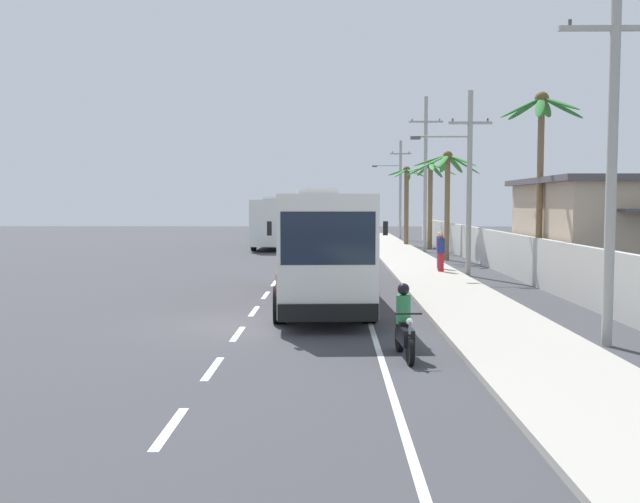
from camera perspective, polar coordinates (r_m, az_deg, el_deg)
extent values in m
plane|color=#3A3A3F|center=(19.36, -6.21, -5.99)|extent=(160.00, 160.00, 0.00)
cube|color=#A8A399|center=(29.43, 9.58, -2.45)|extent=(3.20, 90.00, 0.14)
cube|color=white|center=(10.95, -12.14, -13.89)|extent=(0.16, 2.00, 0.01)
cube|color=white|center=(14.48, -8.73, -9.41)|extent=(0.16, 2.00, 0.01)
cube|color=white|center=(18.10, -6.72, -6.68)|extent=(0.16, 2.00, 0.01)
cube|color=white|center=(21.76, -5.39, -4.86)|extent=(0.16, 2.00, 0.01)
cube|color=white|center=(25.45, -4.45, -3.57)|extent=(0.16, 2.00, 0.01)
cube|color=white|center=(29.15, -3.75, -2.60)|extent=(0.16, 2.00, 0.01)
cube|color=white|center=(32.86, -3.21, -1.85)|extent=(0.16, 2.00, 0.01)
cube|color=white|center=(36.57, -2.78, -1.25)|extent=(0.16, 2.00, 0.01)
cube|color=white|center=(40.30, -2.43, -0.76)|extent=(0.16, 2.00, 0.01)
cube|color=white|center=(44.02, -2.14, -0.36)|extent=(0.16, 2.00, 0.01)
cube|color=white|center=(47.75, -1.89, -0.02)|extent=(0.16, 2.00, 0.01)
cube|color=white|center=(51.48, -1.68, 0.27)|extent=(0.16, 2.00, 0.01)
cube|color=white|center=(55.21, -1.50, 0.53)|extent=(0.16, 2.00, 0.01)
cube|color=white|center=(58.94, -1.34, 0.75)|extent=(0.16, 2.00, 0.01)
cube|color=white|center=(62.68, -1.20, 0.94)|extent=(0.16, 2.00, 0.01)
cube|color=white|center=(66.41, -1.08, 1.12)|extent=(0.16, 2.00, 0.01)
cube|color=white|center=(34.09, 2.78, -1.63)|extent=(0.14, 70.00, 0.01)
cube|color=#B2B2AD|center=(34.00, 14.94, -0.14)|extent=(0.24, 60.00, 1.95)
cube|color=silver|center=(23.63, -0.10, 0.69)|extent=(3.29, 12.41, 3.19)
cube|color=#192333|center=(23.80, -0.12, 2.05)|extent=(3.26, 11.43, 1.02)
cube|color=#192333|center=(17.52, 0.66, 1.09)|extent=(2.39, 0.24, 1.34)
cube|color=red|center=(23.68, -0.10, -1.05)|extent=(3.31, 12.16, 0.57)
cube|color=black|center=(17.62, 0.67, -5.01)|extent=(2.54, 0.30, 0.44)
cube|color=#B7B7B7|center=(25.13, -0.23, 4.84)|extent=(1.58, 2.78, 0.28)
cube|color=black|center=(17.85, 5.36, 1.90)|extent=(0.12, 0.09, 0.36)
cube|color=black|center=(17.71, -4.15, 1.89)|extent=(0.12, 0.09, 0.36)
cylinder|color=black|center=(19.60, 4.10, -4.31)|extent=(0.38, 1.06, 1.04)
cylinder|color=black|center=(19.49, -3.36, -4.36)|extent=(0.38, 1.06, 1.04)
cylinder|color=black|center=(27.49, 2.26, -1.91)|extent=(0.38, 1.06, 1.04)
cylinder|color=black|center=(27.41, -3.05, -1.93)|extent=(0.38, 1.06, 1.04)
cube|color=white|center=(52.03, -3.69, 2.47)|extent=(2.58, 10.98, 3.15)
cube|color=#192333|center=(51.82, -3.72, 3.07)|extent=(2.59, 10.11, 1.01)
cube|color=#192333|center=(57.43, -3.16, 3.09)|extent=(2.22, 0.13, 1.32)
cube|color=blue|center=(52.05, -3.69, 1.69)|extent=(2.61, 10.77, 0.57)
cube|color=black|center=(57.58, -3.15, 1.25)|extent=(2.36, 0.20, 0.44)
cube|color=#B7B7B7|center=(50.65, -3.85, 4.37)|extent=(1.36, 2.43, 0.28)
cube|color=black|center=(57.35, -4.56, 3.31)|extent=(0.12, 0.08, 0.36)
cube|color=black|center=(57.11, -1.80, 3.32)|extent=(0.12, 0.08, 0.36)
cylinder|color=black|center=(56.01, -4.50, 1.10)|extent=(0.34, 1.04, 1.04)
cylinder|color=black|center=(55.80, -2.10, 1.09)|extent=(0.34, 1.04, 1.04)
cylinder|color=black|center=(48.96, -5.43, 0.67)|extent=(0.34, 1.04, 1.04)
cylinder|color=black|center=(48.71, -2.68, 0.67)|extent=(0.34, 1.04, 1.04)
cylinder|color=black|center=(31.30, 3.66, -1.60)|extent=(0.10, 0.60, 0.60)
cylinder|color=black|center=(32.65, 3.56, -1.37)|extent=(0.12, 0.60, 0.60)
cube|color=gold|center=(31.90, 3.61, -1.10)|extent=(0.25, 1.10, 0.36)
cube|color=black|center=(32.18, 3.59, -0.69)|extent=(0.24, 0.60, 0.12)
cylinder|color=gray|center=(31.39, 3.65, -1.03)|extent=(0.06, 0.32, 0.67)
cylinder|color=black|center=(31.45, 3.65, -0.22)|extent=(0.56, 0.04, 0.04)
sphere|color=#EAEACC|center=(31.34, 3.65, -0.49)|extent=(0.14, 0.14, 0.14)
cylinder|color=beige|center=(32.11, 3.60, -0.18)|extent=(0.32, 0.32, 0.58)
sphere|color=black|center=(32.08, 3.60, 0.57)|extent=(0.26, 0.26, 0.26)
cylinder|color=black|center=(14.64, 7.36, -8.06)|extent=(0.14, 0.61, 0.60)
cylinder|color=black|center=(15.95, 6.50, -7.05)|extent=(0.16, 0.61, 0.60)
cube|color=black|center=(15.21, 6.95, -6.76)|extent=(0.31, 1.11, 0.36)
cube|color=black|center=(15.46, 6.77, -5.82)|extent=(0.28, 0.61, 0.12)
cylinder|color=gray|center=(14.70, 7.29, -6.82)|extent=(0.08, 0.32, 0.67)
cylinder|color=black|center=(14.72, 7.24, -5.06)|extent=(0.56, 0.08, 0.04)
sphere|color=#EAEACC|center=(14.62, 7.31, -5.68)|extent=(0.14, 0.14, 0.14)
cylinder|color=#2D7A47|center=(15.36, 6.81, -4.70)|extent=(0.32, 0.32, 0.63)
sphere|color=black|center=(15.30, 6.83, -3.06)|extent=(0.26, 0.26, 0.26)
cylinder|color=#75388E|center=(34.57, 9.74, -0.65)|extent=(0.28, 0.28, 0.88)
cylinder|color=#75388E|center=(34.51, 9.76, 0.66)|extent=(0.36, 0.36, 0.70)
sphere|color=tan|center=(34.49, 9.77, 1.40)|extent=(0.22, 0.22, 0.22)
cylinder|color=red|center=(33.15, 9.83, -0.86)|extent=(0.28, 0.28, 0.87)
cylinder|color=navy|center=(33.10, 9.84, 0.48)|extent=(0.36, 0.36, 0.69)
sphere|color=#9E704C|center=(33.07, 9.85, 1.24)|extent=(0.21, 0.21, 0.21)
cylinder|color=#9E9E99|center=(17.55, 22.70, 6.72)|extent=(0.24, 0.24, 8.55)
cube|color=#9E9E99|center=(17.97, 22.97, 16.42)|extent=(2.59, 0.12, 0.12)
cylinder|color=#4C4742|center=(17.65, 19.71, 17.14)|extent=(0.08, 0.08, 0.16)
cylinder|color=#9E9E99|center=(32.55, 12.08, 5.41)|extent=(0.24, 0.24, 8.40)
cube|color=#9E9E99|center=(32.73, 12.15, 10.22)|extent=(1.97, 0.12, 0.12)
cylinder|color=#4C4742|center=(32.61, 10.77, 10.48)|extent=(0.08, 0.08, 0.16)
cylinder|color=#4C4742|center=(32.90, 13.52, 10.38)|extent=(0.08, 0.08, 0.16)
cylinder|color=#9E9E99|center=(32.46, 9.97, 9.22)|extent=(2.46, 0.09, 0.09)
cube|color=#4C4C51|center=(32.29, 7.78, 9.17)|extent=(0.44, 0.24, 0.14)
cylinder|color=#9E9E99|center=(48.02, 8.59, 6.21)|extent=(0.24, 0.24, 10.47)
cube|color=#9E9E99|center=(48.29, 8.63, 10.42)|extent=(2.31, 0.12, 0.12)
cylinder|color=#4C4742|center=(48.20, 7.53, 10.59)|extent=(0.08, 0.08, 0.16)
cylinder|color=#4C4742|center=(48.44, 9.74, 10.54)|extent=(0.08, 0.08, 0.16)
cylinder|color=#9E9E99|center=(63.52, 6.57, 4.97)|extent=(0.24, 0.24, 8.91)
cube|color=#9E9E99|center=(63.66, 6.59, 7.93)|extent=(1.87, 0.12, 0.12)
cylinder|color=#4C4742|center=(63.60, 5.92, 8.05)|extent=(0.08, 0.08, 0.16)
cylinder|color=#4C4742|center=(63.74, 7.27, 8.03)|extent=(0.08, 0.08, 0.16)
cylinder|color=#9E9E99|center=(63.49, 5.53, 6.99)|extent=(2.34, 0.09, 0.09)
cube|color=#4C4C51|center=(63.41, 4.47, 6.94)|extent=(0.44, 0.24, 0.14)
cylinder|color=brown|center=(41.30, 10.33, 3.46)|extent=(0.31, 0.31, 6.01)
ellipsoid|color=#337F33|center=(41.48, 11.64, 6.98)|extent=(1.92, 0.44, 1.20)
ellipsoid|color=#337F33|center=(42.21, 10.96, 7.02)|extent=(1.44, 1.80, 1.08)
ellipsoid|color=#337F33|center=(42.30, 10.10, 7.05)|extent=(0.46, 2.00, 1.04)
ellipsoid|color=#337F33|center=(41.66, 9.00, 7.34)|extent=(2.05, 1.21, 0.71)
ellipsoid|color=#337F33|center=(40.84, 9.20, 7.22)|extent=(1.99, 1.12, 0.97)
ellipsoid|color=#337F33|center=(40.40, 10.03, 7.30)|extent=(1.14, 2.01, 0.90)
ellipsoid|color=#337F33|center=(40.75, 11.50, 7.30)|extent=(1.66, 1.76, 0.83)
sphere|color=brown|center=(41.38, 10.38, 7.69)|extent=(0.56, 0.56, 0.56)
cylinder|color=brown|center=(29.22, 17.48, 4.50)|extent=(0.26, 0.26, 7.40)
ellipsoid|color=#28702D|center=(29.77, 19.18, 11.00)|extent=(1.77, 0.49, 0.92)
ellipsoid|color=#28702D|center=(30.35, 17.92, 11.10)|extent=(1.13, 1.79, 0.70)
ellipsoid|color=#28702D|center=(30.04, 16.35, 11.10)|extent=(1.26, 1.70, 0.82)
ellipsoid|color=#28702D|center=(29.12, 16.09, 11.22)|extent=(1.78, 0.61, 0.93)
ellipsoid|color=#28702D|center=(28.65, 17.52, 11.18)|extent=(0.92, 1.70, 1.05)
ellipsoid|color=#28702D|center=(28.93, 19.02, 11.35)|extent=(1.33, 1.68, 0.78)
sphere|color=brown|center=(29.51, 17.64, 11.79)|extent=(0.56, 0.56, 0.56)
cylinder|color=brown|center=(51.40, 8.97, 3.60)|extent=(0.34, 0.34, 6.07)
ellipsoid|color=#3D893D|center=(51.42, 10.03, 6.62)|extent=(1.91, 0.71, 0.94)
ellipsoid|color=#3D893D|center=(52.21, 9.48, 6.51)|extent=(1.39, 1.66, 1.07)
ellipsoid|color=#3D893D|center=(52.24, 8.47, 6.61)|extent=(1.09, 1.87, 0.92)
ellipsoid|color=#3D893D|center=(51.64, 8.02, 6.61)|extent=(1.87, 0.96, 0.98)
ellipsoid|color=#3D893D|center=(50.84, 8.19, 6.79)|extent=(1.83, 1.36, 0.73)
ellipsoid|color=#3D893D|center=(50.51, 9.09, 6.82)|extent=(0.47, 1.97, 0.69)
ellipsoid|color=#3D893D|center=(50.73, 9.72, 6.83)|extent=(1.36, 1.85, 0.65)
sphere|color=brown|center=(51.47, 9.01, 7.04)|extent=(0.56, 0.56, 0.56)
cylinder|color=brown|center=(54.61, 7.05, 3.52)|extent=(0.36, 0.36, 5.84)
ellipsoid|color=#337F33|center=(54.69, 7.90, 6.34)|extent=(1.62, 0.47, 0.75)
ellipsoid|color=#337F33|center=(55.40, 7.18, 6.25)|extent=(0.71, 1.59, 0.87)
ellipsoid|color=#337F33|center=(55.02, 6.32, 6.44)|extent=(1.59, 1.18, 0.57)
ellipsoid|color=#337F33|center=(54.04, 6.58, 6.38)|extent=(1.35, 1.41, 0.76)
ellipsoid|color=#337F33|center=(53.95, 7.49, 6.48)|extent=(0.96, 1.67, 0.56)
sphere|color=brown|center=(54.67, 7.08, 6.63)|extent=(0.56, 0.56, 0.56)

